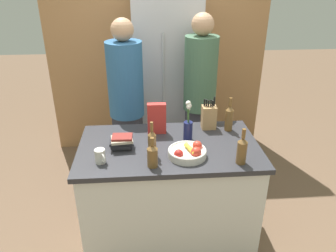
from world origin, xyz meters
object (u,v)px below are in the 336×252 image
(bottle_oil, at_px, (229,118))
(refrigerator, at_px, (166,83))
(person_at_sink, at_px, (126,100))
(person_in_blue, at_px, (200,94))
(knife_block, at_px, (209,117))
(fruit_bowl, at_px, (188,152))
(bottle_vinegar, at_px, (152,155))
(book_stack, at_px, (122,142))
(cereal_box, at_px, (157,118))
(bottle_wine, at_px, (152,143))
(coffee_mug, at_px, (100,156))
(flower_vase, at_px, (188,125))
(bottle_water, at_px, (242,150))

(bottle_oil, bearing_deg, refrigerator, 112.01)
(person_at_sink, bearing_deg, person_in_blue, 18.75)
(knife_block, distance_m, bottle_oil, 0.17)
(fruit_bowl, height_order, person_in_blue, person_in_blue)
(bottle_vinegar, distance_m, person_in_blue, 1.20)
(book_stack, distance_m, person_at_sink, 0.75)
(person_at_sink, bearing_deg, refrigerator, 68.88)
(cereal_box, relative_size, bottle_wine, 0.96)
(refrigerator, xyz_separation_m, coffee_mug, (-0.59, -1.57, -0.01))
(bottle_oil, relative_size, bottle_wine, 1.08)
(book_stack, height_order, person_at_sink, person_at_sink)
(flower_vase, distance_m, bottle_oil, 0.40)
(bottle_vinegar, bearing_deg, bottle_oil, 37.88)
(book_stack, relative_size, bottle_oil, 0.62)
(coffee_mug, distance_m, person_at_sink, 0.96)
(refrigerator, bearing_deg, coffee_mug, -110.51)
(bottle_oil, bearing_deg, person_at_sink, 150.61)
(flower_vase, bearing_deg, person_at_sink, 128.63)
(bottle_water, bearing_deg, fruit_bowl, 162.34)
(coffee_mug, height_order, book_stack, same)
(knife_block, bearing_deg, bottle_oil, -18.42)
(coffee_mug, relative_size, bottle_oil, 0.37)
(knife_block, xyz_separation_m, cereal_box, (-0.45, -0.06, 0.03))
(refrigerator, bearing_deg, flower_vase, -86.27)
(bottle_wine, height_order, person_at_sink, person_at_sink)
(person_in_blue, bearing_deg, bottle_vinegar, -94.49)
(flower_vase, xyz_separation_m, bottle_oil, (0.37, 0.15, -0.01))
(knife_block, height_order, flower_vase, flower_vase)
(book_stack, bearing_deg, bottle_wine, -29.27)
(fruit_bowl, relative_size, knife_block, 1.01)
(refrigerator, height_order, coffee_mug, refrigerator)
(knife_block, bearing_deg, book_stack, -157.80)
(refrigerator, distance_m, bottle_water, 1.71)
(knife_block, xyz_separation_m, person_at_sink, (-0.72, 0.45, 0.00))
(coffee_mug, xyz_separation_m, bottle_vinegar, (0.37, -0.08, 0.04))
(bottle_wine, bearing_deg, person_in_blue, 61.58)
(fruit_bowl, distance_m, person_in_blue, 1.01)
(bottle_wine, bearing_deg, book_stack, 150.73)
(coffee_mug, relative_size, book_stack, 0.60)
(refrigerator, distance_m, cereal_box, 1.14)
(bottle_vinegar, bearing_deg, refrigerator, 82.48)
(flower_vase, distance_m, book_stack, 0.54)
(bottle_vinegar, height_order, bottle_water, bottle_water)
(fruit_bowl, height_order, bottle_oil, bottle_oil)
(knife_block, relative_size, coffee_mug, 2.58)
(refrigerator, bearing_deg, person_in_blue, -62.20)
(bottle_water, bearing_deg, coffee_mug, 175.27)
(person_at_sink, bearing_deg, knife_block, -17.98)
(fruit_bowl, xyz_separation_m, bottle_wine, (-0.26, 0.04, 0.07))
(book_stack, xyz_separation_m, bottle_oil, (0.90, 0.25, 0.06))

